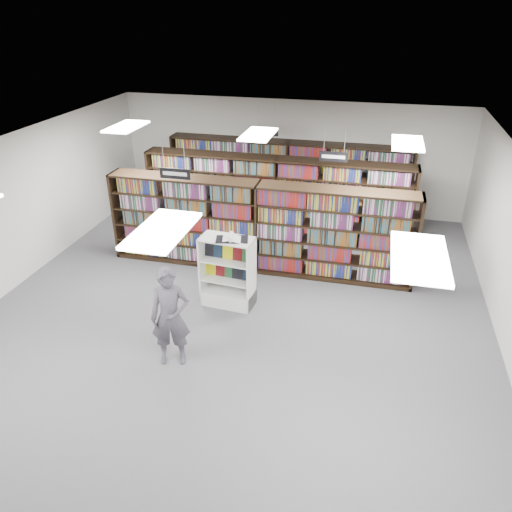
% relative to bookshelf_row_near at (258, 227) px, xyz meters
% --- Properties ---
extents(floor, '(12.00, 12.00, 0.00)m').
position_rel_bookshelf_row_near_xyz_m(floor, '(0.00, -2.00, -1.05)').
color(floor, '#4A4A4F').
rests_on(floor, ground).
extents(ceiling, '(10.00, 12.00, 0.10)m').
position_rel_bookshelf_row_near_xyz_m(ceiling, '(0.00, -2.00, 2.15)').
color(ceiling, white).
rests_on(ceiling, wall_back).
extents(wall_back, '(10.00, 0.10, 3.20)m').
position_rel_bookshelf_row_near_xyz_m(wall_back, '(0.00, 4.00, 0.55)').
color(wall_back, silver).
rests_on(wall_back, ground).
extents(wall_left, '(0.10, 12.00, 3.20)m').
position_rel_bookshelf_row_near_xyz_m(wall_left, '(-5.00, -2.00, 0.55)').
color(wall_left, silver).
rests_on(wall_left, ground).
extents(bookshelf_row_near, '(7.00, 0.60, 2.10)m').
position_rel_bookshelf_row_near_xyz_m(bookshelf_row_near, '(0.00, 0.00, 0.00)').
color(bookshelf_row_near, black).
rests_on(bookshelf_row_near, floor).
extents(bookshelf_row_mid, '(7.00, 0.60, 2.10)m').
position_rel_bookshelf_row_near_xyz_m(bookshelf_row_mid, '(0.00, 2.00, 0.00)').
color(bookshelf_row_mid, black).
rests_on(bookshelf_row_mid, floor).
extents(bookshelf_row_far, '(7.00, 0.60, 2.10)m').
position_rel_bookshelf_row_near_xyz_m(bookshelf_row_far, '(0.00, 3.70, 0.00)').
color(bookshelf_row_far, black).
rests_on(bookshelf_row_far, floor).
extents(aisle_sign_left, '(0.65, 0.02, 0.80)m').
position_rel_bookshelf_row_near_xyz_m(aisle_sign_left, '(-1.50, -1.00, 1.48)').
color(aisle_sign_left, '#B2B2B7').
rests_on(aisle_sign_left, ceiling).
extents(aisle_sign_right, '(0.65, 0.02, 0.80)m').
position_rel_bookshelf_row_near_xyz_m(aisle_sign_right, '(1.50, 1.00, 1.48)').
color(aisle_sign_right, '#B2B2B7').
rests_on(aisle_sign_right, ceiling).
extents(aisle_sign_center, '(0.65, 0.02, 0.80)m').
position_rel_bookshelf_row_near_xyz_m(aisle_sign_center, '(-0.50, 3.00, 1.48)').
color(aisle_sign_center, '#B2B2B7').
rests_on(aisle_sign_center, ceiling).
extents(troffer_front_center, '(0.60, 1.20, 0.04)m').
position_rel_bookshelf_row_near_xyz_m(troffer_front_center, '(0.00, -5.00, 2.11)').
color(troffer_front_center, white).
rests_on(troffer_front_center, ceiling).
extents(troffer_front_right, '(0.60, 1.20, 0.04)m').
position_rel_bookshelf_row_near_xyz_m(troffer_front_right, '(3.00, -5.00, 2.11)').
color(troffer_front_right, white).
rests_on(troffer_front_right, ceiling).
extents(troffer_back_left, '(0.60, 1.20, 0.04)m').
position_rel_bookshelf_row_near_xyz_m(troffer_back_left, '(-3.00, 0.00, 2.11)').
color(troffer_back_left, white).
rests_on(troffer_back_left, ceiling).
extents(troffer_back_center, '(0.60, 1.20, 0.04)m').
position_rel_bookshelf_row_near_xyz_m(troffer_back_center, '(0.00, 0.00, 2.11)').
color(troffer_back_center, white).
rests_on(troffer_back_center, ceiling).
extents(troffer_back_right, '(0.60, 1.20, 0.04)m').
position_rel_bookshelf_row_near_xyz_m(troffer_back_right, '(3.00, 0.00, 2.11)').
color(troffer_back_right, white).
rests_on(troffer_back_right, ceiling).
extents(endcap_display, '(1.11, 0.63, 1.50)m').
position_rel_bookshelf_row_near_xyz_m(endcap_display, '(-0.23, -1.62, -0.55)').
color(endcap_display, silver).
rests_on(endcap_display, floor).
extents(open_book, '(0.69, 0.50, 0.13)m').
position_rel_bookshelf_row_near_xyz_m(open_book, '(-0.13, -1.68, 0.48)').
color(open_book, black).
rests_on(open_book, endcap_display).
extents(shopper, '(0.77, 0.61, 1.83)m').
position_rel_bookshelf_row_near_xyz_m(shopper, '(-0.63, -3.67, -0.13)').
color(shopper, '#504B56').
rests_on(shopper, floor).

